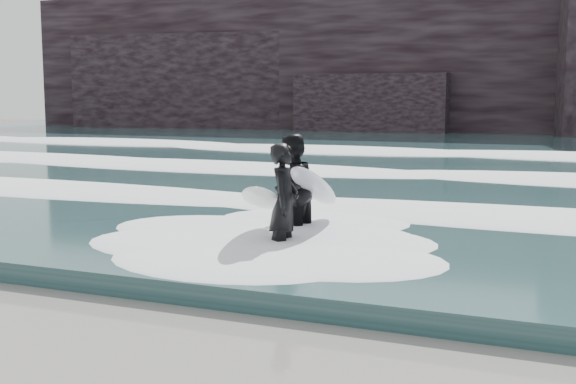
% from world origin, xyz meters
% --- Properties ---
extents(sea, '(90.00, 52.00, 0.30)m').
position_xyz_m(sea, '(0.00, 29.00, 0.15)').
color(sea, '#254446').
rests_on(sea, ground).
extents(headland, '(70.00, 9.00, 10.00)m').
position_xyz_m(headland, '(0.00, 46.00, 5.00)').
color(headland, black).
rests_on(headland, ground).
extents(foam_near, '(60.00, 3.20, 0.20)m').
position_xyz_m(foam_near, '(0.00, 9.00, 0.40)').
color(foam_near, white).
rests_on(foam_near, sea).
extents(foam_mid, '(60.00, 4.00, 0.24)m').
position_xyz_m(foam_mid, '(0.00, 16.00, 0.42)').
color(foam_mid, white).
rests_on(foam_mid, sea).
extents(foam_far, '(60.00, 4.80, 0.30)m').
position_xyz_m(foam_far, '(0.00, 25.00, 0.45)').
color(foam_far, white).
rests_on(foam_far, sea).
extents(surfer_left, '(1.27, 2.16, 1.83)m').
position_xyz_m(surfer_left, '(0.78, 5.74, 0.92)').
color(surfer_left, black).
rests_on(surfer_left, ground).
extents(surfer_right, '(1.19, 2.05, 1.90)m').
position_xyz_m(surfer_right, '(0.52, 6.96, 0.96)').
color(surfer_right, black).
rests_on(surfer_right, ground).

